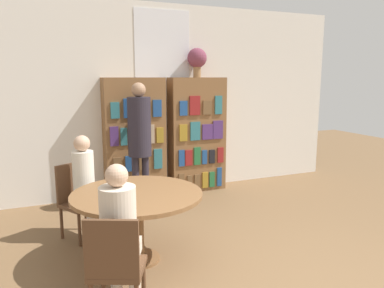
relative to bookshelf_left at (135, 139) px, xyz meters
name	(u,v)px	position (x,y,z in m)	size (l,w,h in m)	color
wall_back	(162,100)	(0.52, 0.19, 0.58)	(6.40, 0.07, 3.00)	silver
bookshelf_left	(135,139)	(0.00, 0.00, 0.00)	(0.93, 0.34, 1.86)	brown
bookshelf_right	(197,135)	(1.05, 0.00, 0.00)	(0.93, 0.34, 1.86)	brown
flower_vase	(197,59)	(1.05, 0.00, 1.22)	(0.31, 0.31, 0.46)	#997047
reading_table	(137,203)	(-0.51, -2.05, -0.31)	(1.32, 1.32, 0.73)	brown
chair_near_camera	(115,264)	(-0.92, -2.96, -0.44)	(0.53, 0.53, 0.87)	brown
chair_left_side	(77,197)	(-1.00, -1.18, -0.44)	(0.55, 0.55, 0.87)	brown
seated_reader_left	(86,183)	(-0.91, -1.34, -0.24)	(0.37, 0.40, 1.23)	silver
seated_reader_right	(120,228)	(-0.84, -2.79, -0.23)	(0.39, 0.42, 1.22)	beige
librarian_standing	(140,132)	(-0.05, -0.50, 0.18)	(0.33, 0.60, 1.79)	#28232D
open_book_on_table	(120,192)	(-0.67, -1.99, -0.19)	(0.24, 0.18, 0.03)	silver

